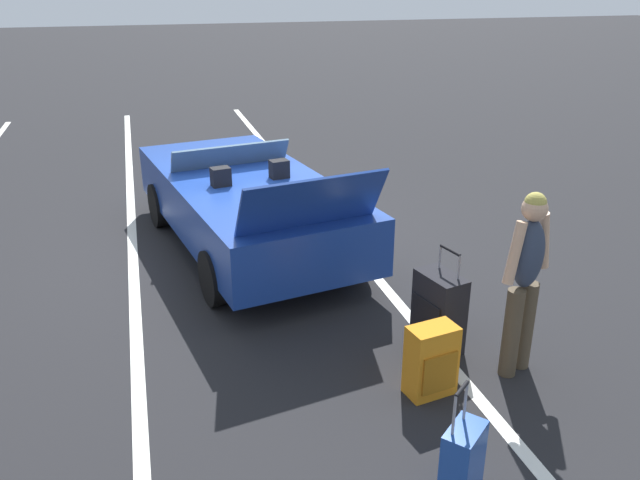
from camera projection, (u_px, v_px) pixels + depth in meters
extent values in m
plane|color=black|center=(248.00, 248.00, 8.25)|extent=(80.00, 80.00, 0.00)
cube|color=silver|center=(343.00, 237.00, 8.57)|extent=(18.00, 0.12, 0.01)
cube|color=silver|center=(133.00, 260.00, 7.88)|extent=(18.00, 0.12, 0.01)
cube|color=navy|center=(246.00, 202.00, 8.01)|extent=(4.34, 2.44, 0.64)
cube|color=navy|center=(213.00, 180.00, 9.25)|extent=(1.58, 1.87, 0.38)
cube|color=slate|center=(231.00, 155.00, 8.26)|extent=(0.44, 1.56, 0.31)
cube|color=black|center=(221.00, 177.00, 7.53)|extent=(0.20, 0.24, 0.22)
cube|color=black|center=(279.00, 169.00, 7.82)|extent=(0.20, 0.24, 0.22)
cube|color=navy|center=(313.00, 203.00, 6.16)|extent=(0.58, 1.53, 0.58)
cylinder|color=black|center=(160.00, 205.00, 8.86)|extent=(0.63, 0.32, 0.60)
cylinder|color=black|center=(270.00, 189.00, 9.52)|extent=(0.63, 0.32, 0.60)
cylinder|color=black|center=(216.00, 277.00, 6.75)|extent=(0.63, 0.32, 0.60)
cylinder|color=black|center=(352.00, 251.00, 7.40)|extent=(0.63, 0.32, 0.60)
cube|color=black|center=(439.00, 311.00, 5.93)|extent=(0.53, 0.38, 0.74)
cube|color=black|center=(425.00, 320.00, 5.89)|extent=(0.38, 0.11, 0.41)
cylinder|color=gray|center=(459.00, 267.00, 5.67)|extent=(0.02, 0.02, 0.23)
cylinder|color=gray|center=(440.00, 257.00, 5.89)|extent=(0.02, 0.02, 0.23)
cylinder|color=black|center=(450.00, 250.00, 5.74)|extent=(0.26, 0.09, 0.03)
sphere|color=black|center=(457.00, 349.00, 5.98)|extent=(0.04, 0.04, 0.04)
sphere|color=black|center=(434.00, 333.00, 6.25)|extent=(0.04, 0.04, 0.04)
cube|color=orange|center=(431.00, 361.00, 5.28)|extent=(0.30, 0.43, 0.62)
cube|color=#A25F13|center=(440.00, 374.00, 5.19)|extent=(0.07, 0.32, 0.34)
sphere|color=black|center=(436.00, 380.00, 5.53)|extent=(0.04, 0.04, 0.04)
sphere|color=black|center=(409.00, 388.00, 5.42)|extent=(0.04, 0.04, 0.04)
cube|color=#1E479E|center=(463.00, 459.00, 4.30)|extent=(0.37, 0.39, 0.50)
cylinder|color=gray|center=(465.00, 400.00, 4.24)|extent=(0.03, 0.03, 0.29)
cylinder|color=gray|center=(454.00, 415.00, 4.10)|extent=(0.03, 0.03, 0.29)
cylinder|color=black|center=(462.00, 389.00, 4.12)|extent=(0.14, 0.16, 0.03)
sphere|color=black|center=(456.00, 471.00, 4.51)|extent=(0.04, 0.04, 0.04)
cylinder|color=#4C3F2D|center=(512.00, 333.00, 5.50)|extent=(0.20, 0.20, 0.82)
cylinder|color=#4C3F2D|center=(525.00, 325.00, 5.61)|extent=(0.20, 0.20, 0.82)
ellipsoid|color=#2D384C|center=(529.00, 254.00, 5.28)|extent=(0.33, 0.38, 0.60)
sphere|color=tan|center=(535.00, 209.00, 5.13)|extent=(0.21, 0.21, 0.21)
sphere|color=tan|center=(535.00, 203.00, 5.11)|extent=(0.18, 0.18, 0.18)
cylinder|color=tan|center=(515.00, 253.00, 5.14)|extent=(0.16, 0.21, 0.53)
cylinder|color=tan|center=(544.00, 240.00, 5.38)|extent=(0.16, 0.21, 0.53)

